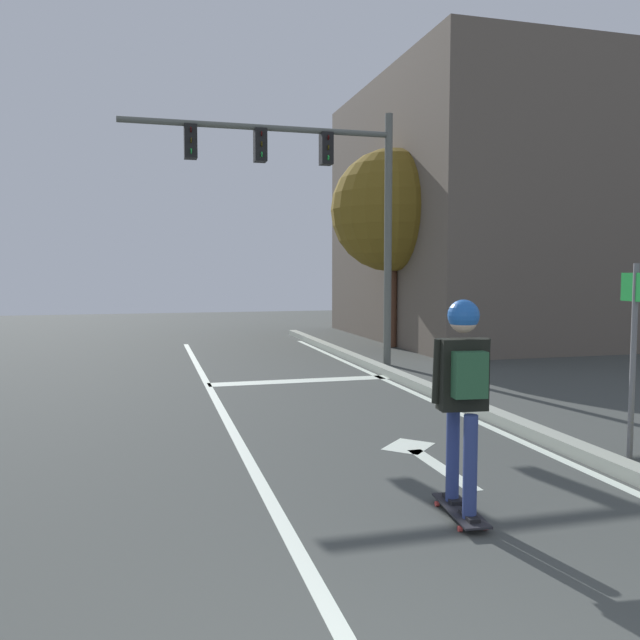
# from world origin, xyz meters

# --- Properties ---
(lane_line_center) EXTENTS (0.12, 20.00, 0.01)m
(lane_line_center) POSITION_xyz_m (0.13, 6.00, 0.00)
(lane_line_center) COLOR silver
(lane_line_center) RESTS_ON ground
(lane_line_curbside) EXTENTS (0.12, 20.00, 0.01)m
(lane_line_curbside) POSITION_xyz_m (3.33, 6.00, 0.00)
(lane_line_curbside) COLOR silver
(lane_line_curbside) RESTS_ON ground
(stop_bar) EXTENTS (3.35, 0.40, 0.01)m
(stop_bar) POSITION_xyz_m (1.80, 9.40, 0.00)
(stop_bar) COLOR silver
(stop_bar) RESTS_ON ground
(lane_arrow_stem) EXTENTS (0.16, 1.40, 0.01)m
(lane_arrow_stem) POSITION_xyz_m (1.97, 3.95, 0.00)
(lane_arrow_stem) COLOR silver
(lane_arrow_stem) RESTS_ON ground
(lane_arrow_head) EXTENTS (0.71, 0.71, 0.01)m
(lane_arrow_head) POSITION_xyz_m (1.97, 4.80, 0.00)
(lane_arrow_head) COLOR silver
(lane_arrow_head) RESTS_ON ground
(curb_strip) EXTENTS (0.24, 24.00, 0.14)m
(curb_strip) POSITION_xyz_m (3.58, 6.00, 0.07)
(curb_strip) COLOR #9EA596
(curb_strip) RESTS_ON ground
(skateboard) EXTENTS (0.31, 0.81, 0.07)m
(skateboard) POSITION_xyz_m (1.54, 2.72, 0.06)
(skateboard) COLOR #222227
(skateboard) RESTS_ON ground
(skater) EXTENTS (0.47, 0.63, 1.69)m
(skater) POSITION_xyz_m (1.54, 2.70, 1.15)
(skater) COLOR navy
(skater) RESTS_ON skateboard
(traffic_signal_mast) EXTENTS (5.50, 0.34, 5.27)m
(traffic_signal_mast) POSITION_xyz_m (2.41, 10.90, 3.84)
(traffic_signal_mast) COLOR #5D6158
(traffic_signal_mast) RESTS_ON ground
(street_sign_post) EXTENTS (0.08, 0.44, 2.07)m
(street_sign_post) POSITION_xyz_m (4.07, 3.77, 1.36)
(street_sign_post) COLOR slate
(street_sign_post) RESTS_ON ground
(roadside_tree) EXTENTS (3.19, 3.19, 5.18)m
(roadside_tree) POSITION_xyz_m (5.34, 13.99, 3.57)
(roadside_tree) COLOR brown
(roadside_tree) RESTS_ON ground
(building_block) EXTENTS (11.68, 9.03, 7.47)m
(building_block) POSITION_xyz_m (11.32, 15.52, 3.73)
(building_block) COLOR #64594D
(building_block) RESTS_ON ground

